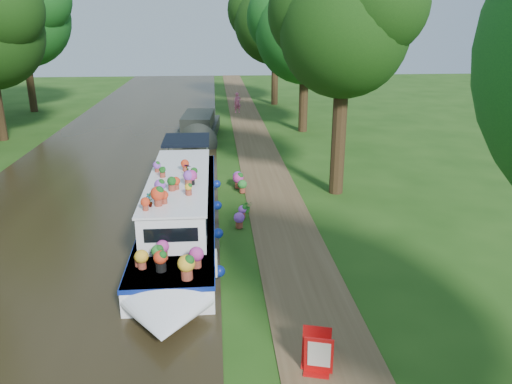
% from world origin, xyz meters
% --- Properties ---
extents(ground, '(100.00, 100.00, 0.00)m').
position_xyz_m(ground, '(0.00, 0.00, 0.00)').
color(ground, '#1E4411').
rests_on(ground, ground).
extents(canal_water, '(10.00, 100.00, 0.02)m').
position_xyz_m(canal_water, '(-6.00, 0.00, 0.01)').
color(canal_water, black).
rests_on(canal_water, ground).
extents(towpath, '(2.20, 100.00, 0.03)m').
position_xyz_m(towpath, '(1.20, 0.00, 0.01)').
color(towpath, brown).
rests_on(towpath, ground).
extents(plant_boat, '(2.29, 13.52, 2.31)m').
position_xyz_m(plant_boat, '(-2.25, -0.46, 0.85)').
color(plant_boat, white).
rests_on(plant_boat, canal_water).
extents(tree_near_overhang, '(5.52, 5.28, 8.99)m').
position_xyz_m(tree_near_overhang, '(3.79, 3.06, 6.60)').
color(tree_near_overhang, black).
rests_on(tree_near_overhang, ground).
extents(tree_near_mid, '(6.90, 6.60, 9.40)m').
position_xyz_m(tree_near_mid, '(4.48, 15.08, 6.44)').
color(tree_near_mid, black).
rests_on(tree_near_mid, ground).
extents(tree_near_far, '(7.59, 7.26, 10.30)m').
position_xyz_m(tree_near_far, '(3.98, 26.09, 7.05)').
color(tree_near_far, black).
rests_on(tree_near_far, ground).
extents(tree_far_d, '(8.05, 7.70, 10.85)m').
position_xyz_m(tree_far_d, '(-15.02, 24.10, 7.40)').
color(tree_far_d, black).
rests_on(tree_far_d, ground).
extents(second_boat, '(2.62, 7.67, 1.46)m').
position_xyz_m(second_boat, '(-2.02, 13.63, 0.59)').
color(second_boat, black).
rests_on(second_boat, canal_water).
extents(sandwich_board, '(0.61, 0.59, 0.91)m').
position_xyz_m(sandwich_board, '(0.85, -7.84, 0.44)').
color(sandwich_board, red).
rests_on(sandwich_board, towpath).
extents(pedestrian_pink, '(0.64, 0.52, 1.52)m').
position_xyz_m(pedestrian_pink, '(0.70, 22.00, 0.79)').
color(pedestrian_pink, '#CD548A').
rests_on(pedestrian_pink, towpath).
extents(verge_plant, '(0.44, 0.39, 0.45)m').
position_xyz_m(verge_plant, '(0.05, 1.07, 0.23)').
color(verge_plant, '#227021').
rests_on(verge_plant, ground).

